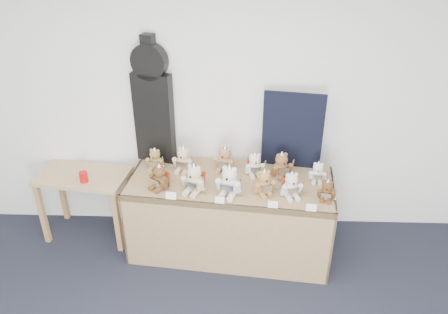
{
  "coord_description": "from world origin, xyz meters",
  "views": [
    {
      "loc": [
        0.44,
        -1.41,
        2.95
      ],
      "look_at": [
        0.33,
        1.94,
        1.09
      ],
      "focal_mm": 35.0,
      "sensor_mm": 36.0,
      "label": 1
    }
  ],
  "objects_px": {
    "side_table": "(84,185)",
    "teddy_front_end": "(327,191)",
    "guitar_case": "(153,102)",
    "teddy_front_left": "(194,180)",
    "teddy_back_far_left": "(155,160)",
    "teddy_front_right": "(264,183)",
    "teddy_front_far_right": "(291,186)",
    "teddy_front_centre": "(229,182)",
    "teddy_front_far_left": "(160,178)",
    "display_table": "(229,200)",
    "red_cup": "(84,177)",
    "teddy_back_centre_left": "(225,160)",
    "teddy_back_centre_right": "(255,165)",
    "teddy_back_left": "(184,160)",
    "teddy_back_right": "(281,166)",
    "teddy_back_end": "(318,173)"
  },
  "relations": [
    {
      "from": "teddy_front_right",
      "to": "teddy_back_centre_right",
      "type": "relative_size",
      "value": 1.03
    },
    {
      "from": "side_table",
      "to": "red_cup",
      "type": "xyz_separation_m",
      "value": [
        0.06,
        -0.13,
        0.18
      ]
    },
    {
      "from": "teddy_front_centre",
      "to": "teddy_front_far_left",
      "type": "bearing_deg",
      "value": -171.04
    },
    {
      "from": "teddy_front_centre",
      "to": "teddy_back_right",
      "type": "relative_size",
      "value": 1.16
    },
    {
      "from": "teddy_front_far_right",
      "to": "display_table",
      "type": "bearing_deg",
      "value": 151.16
    },
    {
      "from": "teddy_back_centre_left",
      "to": "red_cup",
      "type": "bearing_deg",
      "value": -151.22
    },
    {
      "from": "teddy_front_far_left",
      "to": "teddy_front_centre",
      "type": "relative_size",
      "value": 0.84
    },
    {
      "from": "teddy_front_far_left",
      "to": "display_table",
      "type": "bearing_deg",
      "value": 43.2
    },
    {
      "from": "teddy_back_centre_left",
      "to": "teddy_back_far_left",
      "type": "distance_m",
      "value": 0.67
    },
    {
      "from": "teddy_front_far_right",
      "to": "teddy_back_centre_right",
      "type": "bearing_deg",
      "value": 118.53
    },
    {
      "from": "side_table",
      "to": "teddy_front_far_right",
      "type": "distance_m",
      "value": 2.05
    },
    {
      "from": "teddy_back_centre_left",
      "to": "teddy_back_end",
      "type": "relative_size",
      "value": 1.26
    },
    {
      "from": "red_cup",
      "to": "teddy_back_end",
      "type": "relative_size",
      "value": 0.48
    },
    {
      "from": "red_cup",
      "to": "teddy_back_centre_left",
      "type": "bearing_deg",
      "value": 6.57
    },
    {
      "from": "teddy_front_end",
      "to": "teddy_front_right",
      "type": "bearing_deg",
      "value": -172.89
    },
    {
      "from": "teddy_back_right",
      "to": "display_table",
      "type": "bearing_deg",
      "value": -178.96
    },
    {
      "from": "display_table",
      "to": "teddy_front_end",
      "type": "relative_size",
      "value": 9.2
    },
    {
      "from": "display_table",
      "to": "teddy_front_far_left",
      "type": "xyz_separation_m",
      "value": [
        -0.62,
        -0.07,
        0.27
      ]
    },
    {
      "from": "red_cup",
      "to": "teddy_back_far_left",
      "type": "height_order",
      "value": "teddy_back_far_left"
    },
    {
      "from": "teddy_front_centre",
      "to": "teddy_back_left",
      "type": "xyz_separation_m",
      "value": [
        -0.45,
        0.4,
        -0.01
      ]
    },
    {
      "from": "teddy_front_end",
      "to": "teddy_back_left",
      "type": "bearing_deg",
      "value": 176.19
    },
    {
      "from": "display_table",
      "to": "teddy_front_left",
      "type": "height_order",
      "value": "teddy_front_left"
    },
    {
      "from": "display_table",
      "to": "guitar_case",
      "type": "distance_m",
      "value": 1.17
    },
    {
      "from": "teddy_back_far_left",
      "to": "teddy_front_centre",
      "type": "bearing_deg",
      "value": -22.42
    },
    {
      "from": "guitar_case",
      "to": "teddy_back_left",
      "type": "height_order",
      "value": "guitar_case"
    },
    {
      "from": "teddy_back_right",
      "to": "teddy_front_left",
      "type": "bearing_deg",
      "value": -178.88
    },
    {
      "from": "red_cup",
      "to": "teddy_back_centre_left",
      "type": "distance_m",
      "value": 1.35
    },
    {
      "from": "side_table",
      "to": "teddy_front_end",
      "type": "height_order",
      "value": "teddy_front_end"
    },
    {
      "from": "guitar_case",
      "to": "teddy_front_far_left",
      "type": "distance_m",
      "value": 0.75
    },
    {
      "from": "teddy_back_left",
      "to": "teddy_back_far_left",
      "type": "distance_m",
      "value": 0.28
    },
    {
      "from": "teddy_back_left",
      "to": "teddy_back_right",
      "type": "xyz_separation_m",
      "value": [
        0.93,
        -0.07,
        -0.0
      ]
    },
    {
      "from": "teddy_front_right",
      "to": "teddy_front_far_right",
      "type": "distance_m",
      "value": 0.24
    },
    {
      "from": "guitar_case",
      "to": "teddy_front_left",
      "type": "height_order",
      "value": "guitar_case"
    },
    {
      "from": "red_cup",
      "to": "teddy_back_centre_right",
      "type": "xyz_separation_m",
      "value": [
        1.62,
        0.08,
        0.12
      ]
    },
    {
      "from": "guitar_case",
      "to": "teddy_back_centre_right",
      "type": "relative_size",
      "value": 4.92
    },
    {
      "from": "red_cup",
      "to": "teddy_back_centre_right",
      "type": "relative_size",
      "value": 0.42
    },
    {
      "from": "teddy_front_far_left",
      "to": "teddy_back_centre_left",
      "type": "relative_size",
      "value": 0.95
    },
    {
      "from": "red_cup",
      "to": "teddy_front_centre",
      "type": "height_order",
      "value": "teddy_front_centre"
    },
    {
      "from": "display_table",
      "to": "teddy_back_end",
      "type": "distance_m",
      "value": 0.85
    },
    {
      "from": "teddy_front_left",
      "to": "teddy_front_far_right",
      "type": "height_order",
      "value": "teddy_front_left"
    },
    {
      "from": "red_cup",
      "to": "side_table",
      "type": "bearing_deg",
      "value": 114.94
    },
    {
      "from": "guitar_case",
      "to": "teddy_front_end",
      "type": "distance_m",
      "value": 1.79
    },
    {
      "from": "red_cup",
      "to": "teddy_back_centre_left",
      "type": "relative_size",
      "value": 0.38
    },
    {
      "from": "teddy_front_right",
      "to": "teddy_back_left",
      "type": "height_order",
      "value": "teddy_back_left"
    },
    {
      "from": "red_cup",
      "to": "teddy_front_far_left",
      "type": "relative_size",
      "value": 0.4
    },
    {
      "from": "teddy_front_far_left",
      "to": "teddy_back_end",
      "type": "distance_m",
      "value": 1.44
    },
    {
      "from": "teddy_front_far_left",
      "to": "teddy_back_far_left",
      "type": "bearing_deg",
      "value": 142.91
    },
    {
      "from": "teddy_front_left",
      "to": "teddy_back_far_left",
      "type": "height_order",
      "value": "teddy_front_left"
    },
    {
      "from": "teddy_back_end",
      "to": "teddy_front_far_left",
      "type": "bearing_deg",
      "value": -164.5
    },
    {
      "from": "display_table",
      "to": "side_table",
      "type": "bearing_deg",
      "value": 176.68
    }
  ]
}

